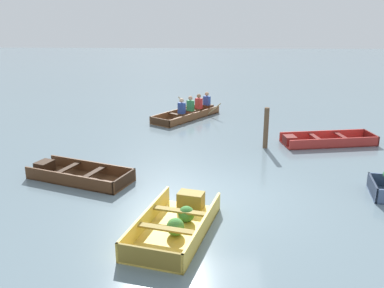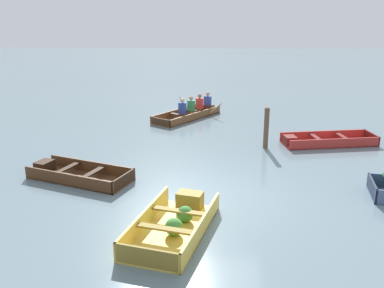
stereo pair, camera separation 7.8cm
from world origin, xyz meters
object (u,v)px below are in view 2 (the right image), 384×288
(dinghy_yellow_foreground, at_px, (176,223))
(mooring_post, at_px, (266,128))
(skiff_red_far_moored, at_px, (325,141))
(skiff_dark_varnish_near_moored, at_px, (76,174))
(rowboat_wooden_brown_with_crew, at_px, (191,112))

(dinghy_yellow_foreground, distance_m, mooring_post, 6.04)
(skiff_red_far_moored, distance_m, mooring_post, 2.17)
(skiff_dark_varnish_near_moored, bearing_deg, dinghy_yellow_foreground, -42.48)
(dinghy_yellow_foreground, height_order, skiff_dark_varnish_near_moored, dinghy_yellow_foreground)
(rowboat_wooden_brown_with_crew, bearing_deg, skiff_red_far_moored, -37.41)
(rowboat_wooden_brown_with_crew, height_order, mooring_post, mooring_post)
(rowboat_wooden_brown_with_crew, xyz_separation_m, mooring_post, (2.62, -4.06, 0.45))
(skiff_dark_varnish_near_moored, height_order, rowboat_wooden_brown_with_crew, rowboat_wooden_brown_with_crew)
(skiff_red_far_moored, height_order, rowboat_wooden_brown_with_crew, rowboat_wooden_brown_with_crew)
(mooring_post, bearing_deg, dinghy_yellow_foreground, -114.20)
(dinghy_yellow_foreground, distance_m, rowboat_wooden_brown_with_crew, 9.56)
(dinghy_yellow_foreground, distance_m, skiff_dark_varnish_near_moored, 3.90)
(skiff_dark_varnish_near_moored, xyz_separation_m, skiff_red_far_moored, (7.38, 3.36, -0.01))
(skiff_red_far_moored, bearing_deg, skiff_dark_varnish_near_moored, -155.53)
(skiff_red_far_moored, xyz_separation_m, rowboat_wooden_brown_with_crew, (-4.66, 3.56, 0.11))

